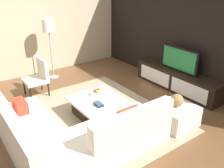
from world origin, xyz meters
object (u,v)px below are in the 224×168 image
Objects in this scene: media_console at (177,80)px; book_stack at (99,104)px; coffee_table at (98,107)px; fruit_bowl at (97,93)px; floor_lamp at (49,29)px; ottoman at (175,115)px; television at (179,59)px; sectional_couch at (69,135)px; decorative_ball at (177,100)px; accent_chair_near at (39,75)px.

book_stack is (0.13, -2.42, 0.16)m from media_console.
fruit_bowl is (-0.18, 0.10, 0.23)m from coffee_table.
fruit_bowl is 1.47× the size of book_stack.
floor_lamp reaches higher than media_console.
television is at bearing 129.49° from ottoman.
floor_lamp is (-2.46, 0.11, 1.17)m from coffee_table.
ottoman is at bearing 75.12° from sectional_couch.
decorative_ball is 1.48m from book_stack.
coffee_table is 0.31m from fruit_bowl.
decorative_ball is at bearing -50.50° from media_console.
television is (0.00, 0.00, 0.55)m from media_console.
book_stack is at bearing -28.69° from fruit_bowl.
television is at bearing 92.97° from book_stack.
floor_lamp is at bearing -139.47° from media_console.
ottoman is (2.80, 1.62, -0.29)m from accent_chair_near.
floor_lamp is (-2.56, -2.19, 0.57)m from television.
coffee_table is at bearing -29.54° from fruit_bowl.
accent_chair_near is at bearing -161.00° from coffee_table.
floor_lamp reaches higher than book_stack.
floor_lamp is at bearing 175.17° from book_stack.
coffee_table is 0.62× the size of floor_lamp.
sectional_couch is at bearing -104.88° from decorative_ball.
fruit_bowl is at bearing 150.46° from coffee_table.
ottoman is 1.63m from fruit_bowl.
floor_lamp reaches higher than sectional_couch.
decorative_ball reaches higher than book_stack.
book_stack is (-0.91, -1.16, -0.11)m from decorative_ball.
accent_chair_near reaches higher than decorative_ball.
book_stack is at bearing 4.77° from accent_chair_near.
media_console is 1.63m from ottoman.
floor_lamp is at bearing -139.46° from television.
fruit_bowl is at bearing 151.31° from book_stack.
television reaches higher than sectional_couch.
fruit_bowl is (-0.28, -2.19, -0.37)m from television.
floor_lamp reaches higher than coffee_table.
floor_lamp reaches higher than ottoman.
book_stack is at bearing -128.04° from decorative_ball.
sectional_couch is at bearing -18.01° from accent_chair_near.
media_console is 0.98× the size of sectional_couch.
media_console is at bearing 87.51° from coffee_table.
coffee_table is at bearing -2.49° from floor_lamp.
media_console is at bearing 82.73° from fruit_bowl.
media_console is 0.55m from television.
book_stack reaches higher than ottoman.
decorative_ball is (1.31, 0.94, 0.09)m from fruit_bowl.
fruit_bowl is at bearing -144.44° from decorative_ball.
floor_lamp reaches higher than decorative_ball.
coffee_table is at bearing -92.49° from television.
sectional_couch reaches higher than fruit_bowl.
coffee_table is 1.57m from decorative_ball.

